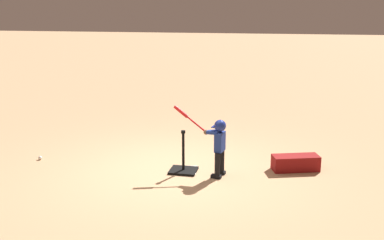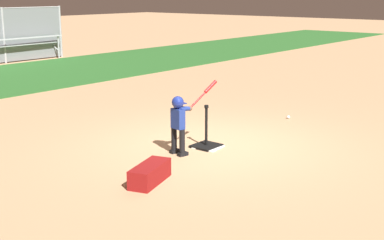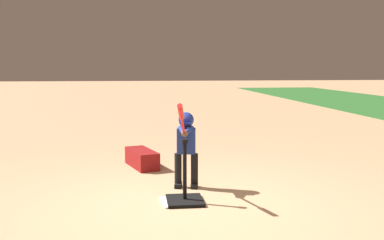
{
  "view_description": "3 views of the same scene",
  "coord_description": "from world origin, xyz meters",
  "px_view_note": "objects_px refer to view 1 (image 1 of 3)",
  "views": [
    {
      "loc": [
        -1.89,
        7.49,
        2.89
      ],
      "look_at": [
        -0.29,
        -0.1,
        0.94
      ],
      "focal_mm": 42.0,
      "sensor_mm": 36.0,
      "label": 1
    },
    {
      "loc": [
        -7.51,
        -5.65,
        2.74
      ],
      "look_at": [
        -0.78,
        -0.16,
        0.65
      ],
      "focal_mm": 50.0,
      "sensor_mm": 36.0,
      "label": 2
    },
    {
      "loc": [
        5.07,
        -0.53,
        1.63
      ],
      "look_at": [
        -0.75,
        0.18,
        0.93
      ],
      "focal_mm": 42.0,
      "sensor_mm": 36.0,
      "label": 3
    }
  ],
  "objects_px": {
    "batting_tee": "(183,167)",
    "batter_child": "(217,140)",
    "baseball": "(40,158)",
    "equipment_bag": "(296,163)"
  },
  "relations": [
    {
      "from": "batting_tee",
      "to": "baseball",
      "type": "distance_m",
      "value": 2.89
    },
    {
      "from": "baseball",
      "to": "equipment_bag",
      "type": "distance_m",
      "value": 4.9
    },
    {
      "from": "baseball",
      "to": "equipment_bag",
      "type": "xyz_separation_m",
      "value": [
        -4.88,
        -0.43,
        0.1
      ]
    },
    {
      "from": "batting_tee",
      "to": "batter_child",
      "type": "height_order",
      "value": "batter_child"
    },
    {
      "from": "batter_child",
      "to": "baseball",
      "type": "height_order",
      "value": "batter_child"
    },
    {
      "from": "batting_tee",
      "to": "baseball",
      "type": "xyz_separation_m",
      "value": [
        2.89,
        -0.06,
        -0.06
      ]
    },
    {
      "from": "batting_tee",
      "to": "batter_child",
      "type": "bearing_deg",
      "value": 172.52
    },
    {
      "from": "batting_tee",
      "to": "equipment_bag",
      "type": "xyz_separation_m",
      "value": [
        -1.99,
        -0.49,
        0.04
      ]
    },
    {
      "from": "batting_tee",
      "to": "batter_child",
      "type": "distance_m",
      "value": 0.84
    },
    {
      "from": "batting_tee",
      "to": "equipment_bag",
      "type": "relative_size",
      "value": 0.92
    }
  ]
}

